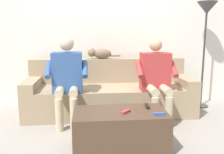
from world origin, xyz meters
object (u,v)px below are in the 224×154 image
remote_red (126,112)px  remote_black (147,106)px  couch (110,95)px  cat_on_backrest (100,53)px  coffee_table (120,130)px  person_right_seated (67,75)px  floor_lamp (206,17)px  person_left_seated (156,76)px  remote_blue (159,114)px

remote_red → remote_black: bearing=165.2°
couch → cat_on_backrest: cat_on_backrest is taller
coffee_table → remote_red: remote_red is taller
couch → remote_red: couch is taller
couch → person_right_seated: size_ratio=2.10×
cat_on_backrest → floor_lamp: bearing=175.6°
cat_on_backrest → couch: bearing=115.7°
floor_lamp → remote_red: bearing=43.2°
coffee_table → person_left_seated: bearing=-127.4°
couch → person_right_seated: bearing=32.0°
remote_red → coffee_table: bearing=-89.4°
person_left_seated → remote_blue: 0.98m
remote_black → remote_red: bearing=-52.8°
person_left_seated → floor_lamp: floor_lamp is taller
remote_blue → floor_lamp: 2.16m
person_right_seated → floor_lamp: 2.35m
couch → remote_black: (-0.32, 1.08, 0.14)m
person_left_seated → remote_blue: bearing=76.5°
floor_lamp → coffee_table: bearing=41.2°
couch → coffee_table: 1.20m
person_left_seated → cat_on_backrest: bearing=-43.1°
couch → coffee_table: size_ratio=2.55×
couch → floor_lamp: floor_lamp is taller
remote_red → cat_on_backrest: bearing=-129.6°
person_right_seated → remote_blue: 1.40m
remote_red → remote_black: remote_red is taller
cat_on_backrest → remote_blue: 1.77m
person_left_seated → remote_red: 1.02m
remote_red → floor_lamp: size_ratio=0.07×
couch → remote_black: bearing=106.5°
coffee_table → person_right_seated: 1.12m
remote_black → floor_lamp: (-1.22, -1.23, 1.04)m
cat_on_backrest → remote_blue: bearing=107.6°
person_left_seated → floor_lamp: size_ratio=0.67×
person_right_seated → floor_lamp: (-2.14, -0.53, 0.80)m
remote_red → floor_lamp: (-1.49, -1.40, 1.04)m
couch → cat_on_backrest: (0.13, -0.28, 0.61)m
coffee_table → person_left_seated: 1.08m
person_left_seated → remote_red: size_ratio=9.02×
coffee_table → floor_lamp: floor_lamp is taller
couch → person_left_seated: bearing=145.8°
couch → remote_black: size_ratio=16.56×
coffee_table → remote_black: bearing=-159.8°
coffee_table → remote_red: (-0.05, 0.05, 0.22)m
floor_lamp → couch: bearing=5.6°
remote_black → person_right_seated: bearing=-121.9°
coffee_table → remote_blue: bearing=159.1°
couch → remote_black: 1.14m
person_left_seated → remote_blue: (0.22, 0.93, -0.21)m
remote_black → floor_lamp: bearing=140.7°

